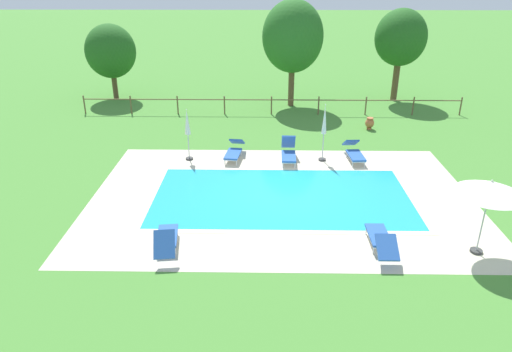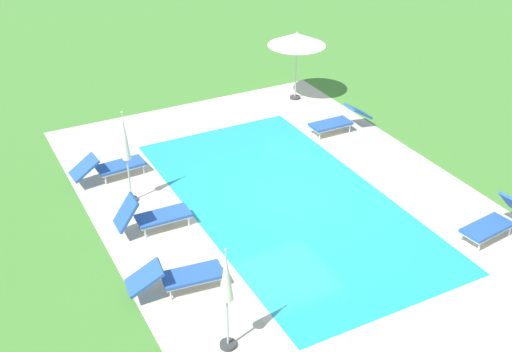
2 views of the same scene
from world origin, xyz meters
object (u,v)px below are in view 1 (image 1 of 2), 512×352
at_px(sun_lounger_north_mid, 166,239).
at_px(sun_lounger_north_near_steps, 234,150).
at_px(sun_lounger_north_end, 381,239).
at_px(patio_umbrella_open_foreground, 490,188).
at_px(sun_lounger_south_near_corner, 354,152).
at_px(terracotta_urn_near_fence, 370,123).
at_px(tree_centre, 401,38).
at_px(patio_umbrella_closed_row_mid_west, 324,125).
at_px(sun_lounger_north_far, 289,152).
at_px(tree_west_mid, 111,51).
at_px(patio_umbrella_closed_row_west, 187,127).
at_px(tree_far_west, 293,37).

bearing_deg(sun_lounger_north_mid, sun_lounger_north_near_steps, 77.88).
distance_m(sun_lounger_north_end, patio_umbrella_open_foreground, 3.34).
relative_size(sun_lounger_north_mid, sun_lounger_south_near_corner, 0.96).
distance_m(sun_lounger_north_near_steps, patio_umbrella_open_foreground, 10.77).
bearing_deg(terracotta_urn_near_fence, tree_centre, 65.21).
bearing_deg(patio_umbrella_closed_row_mid_west, sun_lounger_south_near_corner, 4.56).
height_order(sun_lounger_north_far, tree_west_mid, tree_west_mid).
xyz_separation_m(patio_umbrella_open_foreground, terracotta_urn_near_fence, (-0.85, 11.50, -1.78)).
height_order(sun_lounger_north_end, terracotta_urn_near_fence, sun_lounger_north_end).
bearing_deg(sun_lounger_north_near_steps, patio_umbrella_open_foreground, -43.91).
distance_m(sun_lounger_south_near_corner, patio_umbrella_open_foreground, 7.85).
bearing_deg(sun_lounger_north_mid, patio_umbrella_closed_row_west, 93.08).
bearing_deg(tree_west_mid, sun_lounger_south_near_corner, -37.30).
relative_size(sun_lounger_north_near_steps, patio_umbrella_closed_row_mid_west, 0.83).
distance_m(tree_far_west, tree_west_mid, 11.31).
xyz_separation_m(sun_lounger_north_mid, patio_umbrella_closed_row_mid_west, (5.45, 7.18, 1.23)).
bearing_deg(sun_lounger_north_near_steps, tree_centre, 46.53).
bearing_deg(tree_far_west, sun_lounger_north_near_steps, -108.72).
bearing_deg(sun_lounger_north_near_steps, patio_umbrella_closed_row_west, -174.33).
xyz_separation_m(tree_far_west, tree_west_mid, (-11.16, 1.50, -1.10)).
bearing_deg(sun_lounger_north_near_steps, sun_lounger_north_far, -6.72).
xyz_separation_m(patio_umbrella_closed_row_west, tree_west_mid, (-6.24, 10.37, 1.44)).
bearing_deg(sun_lounger_south_near_corner, patio_umbrella_closed_row_mid_west, -175.44).
xyz_separation_m(sun_lounger_north_mid, patio_umbrella_open_foreground, (9.24, 0.02, 1.73)).
relative_size(patio_umbrella_open_foreground, patio_umbrella_closed_row_mid_west, 0.94).
bearing_deg(patio_umbrella_closed_row_mid_west, patio_umbrella_closed_row_west, 179.85).
bearing_deg(patio_umbrella_closed_row_west, tree_far_west, 61.02).
bearing_deg(patio_umbrella_closed_row_west, patio_umbrella_closed_row_mid_west, -0.15).
bearing_deg(tree_west_mid, terracotta_urn_near_fence, -21.90).
bearing_deg(sun_lounger_north_near_steps, tree_west_mid, 128.94).
bearing_deg(tree_centre, sun_lounger_north_end, -105.28).
height_order(terracotta_urn_near_fence, tree_far_west, tree_far_west).
bearing_deg(terracotta_urn_near_fence, tree_west_mid, 158.10).
relative_size(sun_lounger_north_end, tree_far_west, 0.33).
relative_size(sun_lounger_south_near_corner, tree_centre, 0.37).
bearing_deg(tree_far_west, patio_umbrella_open_foreground, -73.63).
xyz_separation_m(tree_far_west, tree_centre, (6.61, 1.40, -0.24)).
bearing_deg(patio_umbrella_closed_row_mid_west, tree_far_west, 95.96).
relative_size(patio_umbrella_closed_row_west, tree_far_west, 0.37).
bearing_deg(patio_umbrella_open_foreground, sun_lounger_south_near_corner, 108.19).
distance_m(sun_lounger_south_near_corner, tree_far_west, 9.80).
distance_m(patio_umbrella_closed_row_west, tree_west_mid, 12.19).
height_order(patio_umbrella_closed_row_west, tree_west_mid, tree_west_mid).
bearing_deg(tree_west_mid, patio_umbrella_closed_row_mid_west, -40.67).
xyz_separation_m(sun_lounger_north_far, tree_centre, (7.17, 10.35, 3.42)).
bearing_deg(sun_lounger_north_far, tree_far_west, 86.45).
xyz_separation_m(sun_lounger_south_near_corner, terracotta_urn_near_fence, (1.54, 4.23, -0.03)).
height_order(sun_lounger_north_near_steps, terracotta_urn_near_fence, sun_lounger_north_near_steps).
height_order(sun_lounger_north_near_steps, sun_lounger_north_end, sun_lounger_north_end).
relative_size(sun_lounger_north_near_steps, tree_far_west, 0.34).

